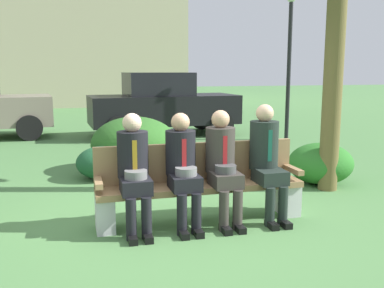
{
  "coord_description": "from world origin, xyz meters",
  "views": [
    {
      "loc": [
        -1.07,
        -4.71,
        1.74
      ],
      "look_at": [
        0.3,
        0.31,
        0.85
      ],
      "focal_mm": 40.42,
      "sensor_mm": 36.0,
      "label": 1
    }
  ],
  "objects_px": {
    "seated_man_rightmost": "(267,156)",
    "seated_man_leftmost": "(134,167)",
    "street_lamp": "(289,51)",
    "shrub_mid_lawn": "(134,143)",
    "park_bench": "(200,183)",
    "seated_man_centerright": "(223,161)",
    "seated_man_centerleft": "(183,164)",
    "shrub_near_bench": "(321,163)",
    "shrub_far_lawn": "(103,162)",
    "parked_car_far": "(163,104)"
  },
  "relations": [
    {
      "from": "park_bench",
      "to": "shrub_far_lawn",
      "type": "xyz_separation_m",
      "value": [
        -0.97,
        2.3,
        -0.17
      ]
    },
    {
      "from": "seated_man_leftmost",
      "to": "street_lamp",
      "type": "bearing_deg",
      "value": 49.14
    },
    {
      "from": "seated_man_rightmost",
      "to": "shrub_far_lawn",
      "type": "bearing_deg",
      "value": 125.87
    },
    {
      "from": "park_bench",
      "to": "parked_car_far",
      "type": "distance_m",
      "value": 6.75
    },
    {
      "from": "seated_man_centerleft",
      "to": "seated_man_leftmost",
      "type": "bearing_deg",
      "value": 179.88
    },
    {
      "from": "park_bench",
      "to": "seated_man_leftmost",
      "type": "bearing_deg",
      "value": -169.97
    },
    {
      "from": "shrub_mid_lawn",
      "to": "street_lamp",
      "type": "distance_m",
      "value": 5.09
    },
    {
      "from": "seated_man_leftmost",
      "to": "street_lamp",
      "type": "relative_size",
      "value": 0.36
    },
    {
      "from": "seated_man_centerleft",
      "to": "shrub_mid_lawn",
      "type": "xyz_separation_m",
      "value": [
        -0.15,
        2.92,
        -0.24
      ]
    },
    {
      "from": "seated_man_centerright",
      "to": "shrub_mid_lawn",
      "type": "height_order",
      "value": "seated_man_centerright"
    },
    {
      "from": "street_lamp",
      "to": "seated_man_rightmost",
      "type": "bearing_deg",
      "value": -119.71
    },
    {
      "from": "seated_man_leftmost",
      "to": "seated_man_centerright",
      "type": "distance_m",
      "value": 1.01
    },
    {
      "from": "parked_car_far",
      "to": "street_lamp",
      "type": "relative_size",
      "value": 1.11
    },
    {
      "from": "park_bench",
      "to": "street_lamp",
      "type": "height_order",
      "value": "street_lamp"
    },
    {
      "from": "shrub_near_bench",
      "to": "parked_car_far",
      "type": "relative_size",
      "value": 0.25
    },
    {
      "from": "shrub_near_bench",
      "to": "park_bench",
      "type": "bearing_deg",
      "value": -154.19
    },
    {
      "from": "seated_man_rightmost",
      "to": "parked_car_far",
      "type": "xyz_separation_m",
      "value": [
        0.12,
        6.8,
        0.08
      ]
    },
    {
      "from": "shrub_near_bench",
      "to": "street_lamp",
      "type": "xyz_separation_m",
      "value": [
        1.51,
        4.04,
        1.88
      ]
    },
    {
      "from": "seated_man_centerleft",
      "to": "parked_car_far",
      "type": "relative_size",
      "value": 0.32
    },
    {
      "from": "seated_man_rightmost",
      "to": "seated_man_leftmost",
      "type": "bearing_deg",
      "value": -179.56
    },
    {
      "from": "seated_man_leftmost",
      "to": "seated_man_centerleft",
      "type": "xyz_separation_m",
      "value": [
        0.54,
        -0.0,
        -0.01
      ]
    },
    {
      "from": "shrub_mid_lawn",
      "to": "seated_man_rightmost",
      "type": "bearing_deg",
      "value": -68.13
    },
    {
      "from": "seated_man_centerleft",
      "to": "seated_man_centerright",
      "type": "height_order",
      "value": "seated_man_centerright"
    },
    {
      "from": "shrub_near_bench",
      "to": "shrub_far_lawn",
      "type": "height_order",
      "value": "shrub_near_bench"
    },
    {
      "from": "shrub_near_bench",
      "to": "seated_man_centerright",
      "type": "bearing_deg",
      "value": -148.77
    },
    {
      "from": "shrub_near_bench",
      "to": "parked_car_far",
      "type": "xyz_separation_m",
      "value": [
        -1.37,
        5.57,
        0.52
      ]
    },
    {
      "from": "seated_man_centerleft",
      "to": "seated_man_rightmost",
      "type": "distance_m",
      "value": 1.02
    },
    {
      "from": "seated_man_centerleft",
      "to": "seated_man_rightmost",
      "type": "height_order",
      "value": "seated_man_rightmost"
    },
    {
      "from": "park_bench",
      "to": "shrub_mid_lawn",
      "type": "distance_m",
      "value": 2.81
    },
    {
      "from": "seated_man_rightmost",
      "to": "parked_car_far",
      "type": "relative_size",
      "value": 0.34
    },
    {
      "from": "shrub_far_lawn",
      "to": "parked_car_far",
      "type": "bearing_deg",
      "value": 66.81
    },
    {
      "from": "shrub_mid_lawn",
      "to": "shrub_far_lawn",
      "type": "relative_size",
      "value": 1.78
    },
    {
      "from": "seated_man_centerright",
      "to": "shrub_far_lawn",
      "type": "height_order",
      "value": "seated_man_centerright"
    },
    {
      "from": "seated_man_centerleft",
      "to": "shrub_far_lawn",
      "type": "distance_m",
      "value": 2.59
    },
    {
      "from": "seated_man_centerleft",
      "to": "seated_man_centerright",
      "type": "distance_m",
      "value": 0.47
    },
    {
      "from": "seated_man_rightmost",
      "to": "street_lamp",
      "type": "height_order",
      "value": "street_lamp"
    },
    {
      "from": "shrub_far_lawn",
      "to": "street_lamp",
      "type": "xyz_separation_m",
      "value": [
        4.76,
        2.84,
        1.94
      ]
    },
    {
      "from": "parked_car_far",
      "to": "shrub_mid_lawn",
      "type": "bearing_deg",
      "value": -108.32
    },
    {
      "from": "park_bench",
      "to": "seated_man_centerright",
      "type": "relative_size",
      "value": 1.85
    },
    {
      "from": "seated_man_centerright",
      "to": "street_lamp",
      "type": "xyz_separation_m",
      "value": [
        3.55,
        5.27,
        1.48
      ]
    },
    {
      "from": "seated_man_leftmost",
      "to": "parked_car_far",
      "type": "bearing_deg",
      "value": 76.15
    },
    {
      "from": "seated_man_rightmost",
      "to": "shrub_far_lawn",
      "type": "relative_size",
      "value": 1.59
    },
    {
      "from": "seated_man_leftmost",
      "to": "seated_man_rightmost",
      "type": "xyz_separation_m",
      "value": [
        1.56,
        0.01,
        0.04
      ]
    },
    {
      "from": "park_bench",
      "to": "shrub_mid_lawn",
      "type": "height_order",
      "value": "shrub_mid_lawn"
    },
    {
      "from": "seated_man_rightmost",
      "to": "shrub_mid_lawn",
      "type": "xyz_separation_m",
      "value": [
        -1.17,
        2.91,
        -0.28
      ]
    },
    {
      "from": "shrub_near_bench",
      "to": "shrub_far_lawn",
      "type": "bearing_deg",
      "value": 159.69
    },
    {
      "from": "shrub_mid_lawn",
      "to": "shrub_far_lawn",
      "type": "bearing_deg",
      "value": -140.39
    },
    {
      "from": "seated_man_leftmost",
      "to": "street_lamp",
      "type": "height_order",
      "value": "street_lamp"
    },
    {
      "from": "seated_man_leftmost",
      "to": "parked_car_far",
      "type": "xyz_separation_m",
      "value": [
        1.68,
        6.81,
        0.12
      ]
    },
    {
      "from": "seated_man_centerright",
      "to": "street_lamp",
      "type": "height_order",
      "value": "street_lamp"
    }
  ]
}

